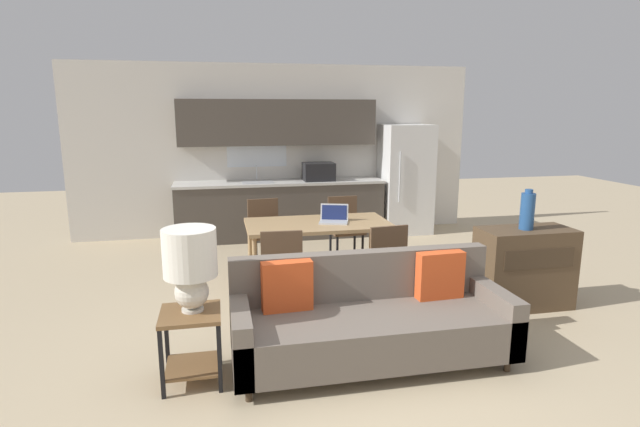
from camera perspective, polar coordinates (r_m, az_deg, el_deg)
ground_plane at (r=4.06m, az=3.70°, el=-17.67°), size 20.00×20.00×0.00m
wall_back at (r=8.12m, az=-4.95°, el=7.20°), size 6.40×0.07×2.70m
kitchen_counter at (r=7.88m, az=-4.52°, el=3.34°), size 3.25×0.65×2.15m
refrigerator at (r=8.30m, az=9.73°, el=3.90°), size 0.78×0.70×1.76m
dining_table at (r=5.71m, az=-0.23°, el=-1.62°), size 1.63×0.86×0.73m
couch at (r=4.12m, az=5.66°, el=-12.02°), size 2.20×0.80×0.84m
side_table at (r=3.90m, az=-14.49°, el=-13.34°), size 0.44×0.44×0.55m
table_lamp at (r=3.72m, az=-14.62°, el=-5.36°), size 0.39×0.39×0.62m
credenza at (r=5.54m, az=22.28°, el=-5.75°), size 0.94×0.47×0.82m
vase at (r=5.37m, az=22.61°, el=0.29°), size 0.14×0.14×0.41m
dining_chair_near_left at (r=4.97m, az=-4.49°, el=-5.89°), size 0.44×0.44×0.87m
dining_chair_near_right at (r=5.19m, az=7.23°, el=-5.18°), size 0.46×0.46×0.87m
dining_chair_far_left at (r=6.44m, az=-6.28°, el=-1.79°), size 0.46×0.46×0.87m
dining_chair_far_right at (r=6.60m, az=2.86°, el=-1.41°), size 0.43×0.43×0.87m
laptop at (r=5.71m, az=1.60°, el=-0.50°), size 0.38×0.34×0.20m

